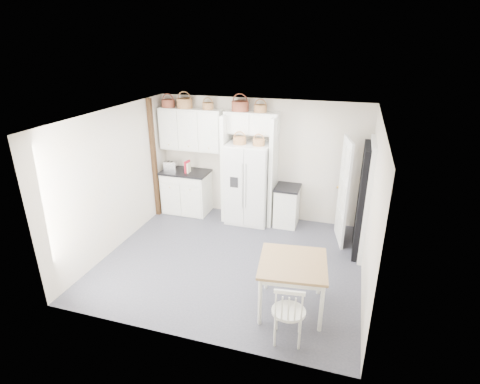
% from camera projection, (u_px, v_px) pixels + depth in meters
% --- Properties ---
extents(floor, '(4.50, 4.50, 0.00)m').
position_uv_depth(floor, '(232.00, 260.00, 6.77)').
color(floor, '#33343D').
rests_on(floor, ground).
extents(ceiling, '(4.50, 4.50, 0.00)m').
position_uv_depth(ceiling, '(230.00, 116.00, 5.79)').
color(ceiling, white).
rests_on(ceiling, wall_back).
extents(wall_back, '(4.50, 0.00, 4.50)m').
position_uv_depth(wall_back, '(260.00, 160.00, 8.05)').
color(wall_back, beige).
rests_on(wall_back, floor).
extents(wall_left, '(0.00, 4.00, 4.00)m').
position_uv_depth(wall_left, '(115.00, 180.00, 6.89)').
color(wall_left, beige).
rests_on(wall_left, floor).
extents(wall_right, '(0.00, 4.00, 4.00)m').
position_uv_depth(wall_right, '(372.00, 210.00, 5.67)').
color(wall_right, beige).
rests_on(wall_right, floor).
extents(refrigerator, '(0.90, 0.72, 1.74)m').
position_uv_depth(refrigerator, '(249.00, 183.00, 7.95)').
color(refrigerator, silver).
rests_on(refrigerator, floor).
extents(base_cab_left, '(1.01, 0.64, 0.94)m').
position_uv_depth(base_cab_left, '(187.00, 192.00, 8.54)').
color(base_cab_left, silver).
rests_on(base_cab_left, floor).
extents(base_cab_right, '(0.47, 0.56, 0.82)m').
position_uv_depth(base_cab_right, '(287.00, 207.00, 7.94)').
color(base_cab_right, silver).
rests_on(base_cab_right, floor).
extents(dining_table, '(1.06, 1.06, 0.79)m').
position_uv_depth(dining_table, '(292.00, 285.00, 5.43)').
color(dining_table, brown).
rests_on(dining_table, floor).
extents(windsor_chair, '(0.49, 0.46, 0.91)m').
position_uv_depth(windsor_chair, '(289.00, 311.00, 4.82)').
color(windsor_chair, silver).
rests_on(windsor_chair, floor).
extents(counter_left, '(1.06, 0.68, 0.04)m').
position_uv_depth(counter_left, '(186.00, 172.00, 8.36)').
color(counter_left, black).
rests_on(counter_left, base_cab_left).
extents(counter_right, '(0.51, 0.60, 0.04)m').
position_uv_depth(counter_right, '(288.00, 188.00, 7.78)').
color(counter_right, black).
rests_on(counter_right, base_cab_right).
extents(toaster, '(0.30, 0.21, 0.19)m').
position_uv_depth(toaster, '(170.00, 166.00, 8.38)').
color(toaster, silver).
rests_on(toaster, counter_left).
extents(cookbook_red, '(0.08, 0.18, 0.27)m').
position_uv_depth(cookbook_red, '(187.00, 167.00, 8.20)').
color(cookbook_red, '#AE1527').
rests_on(cookbook_red, counter_left).
extents(cookbook_cream, '(0.03, 0.15, 0.22)m').
position_uv_depth(cookbook_cream, '(189.00, 168.00, 8.20)').
color(cookbook_cream, beige).
rests_on(cookbook_cream, counter_left).
extents(basket_upper_a, '(0.28, 0.28, 0.16)m').
position_uv_depth(basket_upper_a, '(168.00, 103.00, 8.02)').
color(basket_upper_a, brown).
rests_on(basket_upper_a, upper_cabinet).
extents(basket_upper_b, '(0.34, 0.34, 0.20)m').
position_uv_depth(basket_upper_b, '(185.00, 103.00, 7.91)').
color(basket_upper_b, brown).
rests_on(basket_upper_b, upper_cabinet).
extents(basket_upper_c, '(0.24, 0.24, 0.14)m').
position_uv_depth(basket_upper_c, '(208.00, 106.00, 7.78)').
color(basket_upper_c, brown).
rests_on(basket_upper_c, upper_cabinet).
extents(basket_bridge_a, '(0.35, 0.35, 0.20)m').
position_uv_depth(basket_bridge_a, '(240.00, 106.00, 7.58)').
color(basket_bridge_a, brown).
rests_on(basket_bridge_a, bridge_cabinet).
extents(basket_bridge_b, '(0.26, 0.26, 0.15)m').
position_uv_depth(basket_bridge_b, '(260.00, 108.00, 7.47)').
color(basket_bridge_b, brown).
rests_on(basket_bridge_b, bridge_cabinet).
extents(basket_fridge_a, '(0.26, 0.26, 0.14)m').
position_uv_depth(basket_fridge_a, '(240.00, 141.00, 7.55)').
color(basket_fridge_a, brown).
rests_on(basket_fridge_a, refrigerator).
extents(basket_fridge_b, '(0.24, 0.24, 0.13)m').
position_uv_depth(basket_fridge_b, '(259.00, 142.00, 7.44)').
color(basket_fridge_b, brown).
rests_on(basket_fridge_b, refrigerator).
extents(upper_cabinet, '(1.40, 0.34, 0.90)m').
position_uv_depth(upper_cabinet, '(191.00, 129.00, 8.08)').
color(upper_cabinet, silver).
rests_on(upper_cabinet, wall_back).
extents(bridge_cabinet, '(1.12, 0.34, 0.45)m').
position_uv_depth(bridge_cabinet, '(252.00, 123.00, 7.63)').
color(bridge_cabinet, silver).
rests_on(bridge_cabinet, wall_back).
extents(fridge_panel_left, '(0.08, 0.60, 2.30)m').
position_uv_depth(fridge_panel_left, '(227.00, 168.00, 8.02)').
color(fridge_panel_left, silver).
rests_on(fridge_panel_left, floor).
extents(fridge_panel_right, '(0.08, 0.60, 2.30)m').
position_uv_depth(fridge_panel_right, '(273.00, 172.00, 7.75)').
color(fridge_panel_right, silver).
rests_on(fridge_panel_right, floor).
extents(trim_post, '(0.09, 0.09, 2.60)m').
position_uv_depth(trim_post, '(154.00, 159.00, 8.07)').
color(trim_post, black).
rests_on(trim_post, floor).
extents(doorway_void, '(0.18, 0.85, 2.05)m').
position_uv_depth(doorway_void, '(363.00, 201.00, 6.69)').
color(doorway_void, black).
rests_on(doorway_void, floor).
extents(door_slab, '(0.21, 0.79, 2.05)m').
position_uv_depth(door_slab, '(343.00, 192.00, 7.08)').
color(door_slab, white).
rests_on(door_slab, floor).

